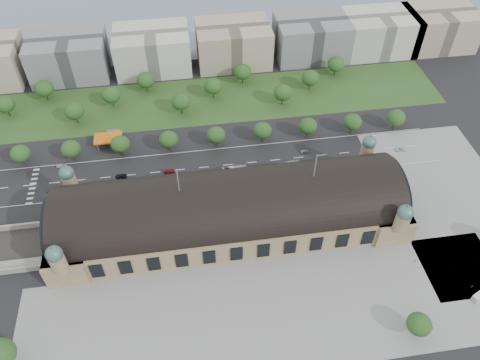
{
  "coord_description": "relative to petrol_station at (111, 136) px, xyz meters",
  "views": [
    {
      "loc": [
        -14.7,
        -128.59,
        161.92
      ],
      "look_at": [
        6.4,
        13.29,
        14.0
      ],
      "focal_mm": 35.0,
      "sensor_mm": 36.0,
      "label": 1
    }
  ],
  "objects": [
    {
      "name": "tree_belt_6",
      "position": [
        37.91,
        17.72,
        5.1
      ],
      "size": [
        10.4,
        10.4,
        12.48
      ],
      "color": "#2D2116",
      "rests_on": "ground"
    },
    {
      "name": "tree_row_6",
      "position": [
        77.91,
        -12.28,
        4.48
      ],
      "size": [
        9.6,
        9.6,
        11.52
      ],
      "color": "#2D2116",
      "rests_on": "ground"
    },
    {
      "name": "plaza_south",
      "position": [
        63.91,
        -109.28,
        -2.95
      ],
      "size": [
        190.0,
        48.0,
        0.12
      ],
      "primitive_type": "cube",
      "color": "gray",
      "rests_on": "ground"
    },
    {
      "name": "tree_row_9",
      "position": [
        149.91,
        -12.28,
        4.48
      ],
      "size": [
        9.6,
        9.6,
        11.52
      ],
      "color": "#2D2116",
      "rests_on": "ground"
    },
    {
      "name": "pedestrian_1",
      "position": [
        143.84,
        -110.61,
        -2.04
      ],
      "size": [
        0.64,
        0.78,
        1.82
      ],
      "primitive_type": "imported",
      "rotation": [
        0.0,
        0.0,
        1.2
      ],
      "color": "gray",
      "rests_on": "ground"
    },
    {
      "name": "parked_car_1",
      "position": [
        -12.25,
        -44.28,
        -2.22
      ],
      "size": [
        5.61,
        5.23,
        1.46
      ],
      "primitive_type": "imported",
      "rotation": [
        0.0,
        0.0,
        -0.88
      ],
      "color": "maroon",
      "rests_on": "ground"
    },
    {
      "name": "office_4",
      "position": [
        73.91,
        67.72,
        9.05
      ],
      "size": [
        45.0,
        32.0,
        24.0
      ],
      "primitive_type": "cube",
      "color": "#B1A38B",
      "rests_on": "ground"
    },
    {
      "name": "tree_belt_3",
      "position": [
        -19.09,
        17.72,
        5.1
      ],
      "size": [
        10.4,
        10.4,
        12.48
      ],
      "color": "#2D2116",
      "rests_on": "ground"
    },
    {
      "name": "tree_belt_8",
      "position": [
        75.91,
        41.72,
        5.1
      ],
      "size": [
        10.4,
        10.4,
        12.48
      ],
      "color": "#2D2116",
      "rests_on": "ground"
    },
    {
      "name": "tree_row_1",
      "position": [
        -42.09,
        -12.28,
        4.48
      ],
      "size": [
        9.6,
        9.6,
        11.52
      ],
      "color": "#2D2116",
      "rests_on": "ground"
    },
    {
      "name": "tree_belt_7",
      "position": [
        56.91,
        29.72,
        5.1
      ],
      "size": [
        10.4,
        10.4,
        12.48
      ],
      "color": "#2D2116",
      "rests_on": "ground"
    },
    {
      "name": "parked_car_0",
      "position": [
        -25.74,
        -44.28,
        -2.28
      ],
      "size": [
        4.26,
        2.91,
        1.33
      ],
      "primitive_type": "imported",
      "rotation": [
        0.0,
        0.0,
        -1.16
      ],
      "color": "black",
      "rests_on": "ground"
    },
    {
      "name": "tree_belt_10",
      "position": [
        113.91,
        29.72,
        5.1
      ],
      "size": [
        10.4,
        10.4,
        12.48
      ],
      "color": "#2D2116",
      "rests_on": "ground"
    },
    {
      "name": "office_5",
      "position": [
        123.91,
        67.72,
        9.05
      ],
      "size": [
        45.0,
        32.0,
        24.0
      ],
      "primitive_type": "cube",
      "color": "slate",
      "rests_on": "ground"
    },
    {
      "name": "plaza_east",
      "position": [
        156.91,
        -65.28,
        -2.95
      ],
      "size": [
        56.0,
        100.0,
        0.12
      ],
      "primitive_type": "cube",
      "color": "gray",
      "rests_on": "ground"
    },
    {
      "name": "parked_car_2",
      "position": [
        7.62,
        -43.14,
        -2.18
      ],
      "size": [
        5.73,
        4.29,
        1.55
      ],
      "primitive_type": "imported",
      "rotation": [
        0.0,
        0.0,
        -1.11
      ],
      "color": "#162540",
      "rests_on": "ground"
    },
    {
      "name": "parked_car_6",
      "position": [
        35.91,
        -41.36,
        -2.22
      ],
      "size": [
        5.29,
        4.52,
        1.46
      ],
      "primitive_type": "imported",
      "rotation": [
        0.0,
        0.0,
        -0.97
      ],
      "color": "black",
      "rests_on": "ground"
    },
    {
      "name": "bus_east",
      "position": [
        88.28,
        -33.28,
        -1.35
      ],
      "size": [
        11.64,
        3.48,
        3.2
      ],
      "primitive_type": "imported",
      "rotation": [
        0.0,
        0.0,
        1.64
      ],
      "color": "beige",
      "rests_on": "ground"
    },
    {
      "name": "tree_belt_5",
      "position": [
        18.91,
        41.72,
        5.1
      ],
      "size": [
        10.4,
        10.4,
        12.48
      ],
      "color": "#2D2116",
      "rests_on": "ground"
    },
    {
      "name": "tree_row_2",
      "position": [
        -18.09,
        -12.28,
        4.48
      ],
      "size": [
        9.6,
        9.6,
        11.52
      ],
      "color": "#2D2116",
      "rests_on": "ground"
    },
    {
      "name": "pedestrian_0",
      "position": [
        126.37,
        -96.16,
        -2.13
      ],
      "size": [
        0.91,
        0.71,
        1.64
      ],
      "primitive_type": "imported",
      "rotation": [
        0.0,
        0.0,
        -0.35
      ],
      "color": "gray",
      "rests_on": "ground"
    },
    {
      "name": "office_6",
      "position": [
        168.91,
        67.72,
        9.05
      ],
      "size": [
        45.0,
        32.0,
        24.0
      ],
      "primitive_type": "cube",
      "color": "beige",
      "rests_on": "ground"
    },
    {
      "name": "tree_belt_9",
      "position": [
        94.91,
        17.72,
        5.1
      ],
      "size": [
        10.4,
        10.4,
        12.48
      ],
      "color": "#2D2116",
      "rests_on": "ground"
    },
    {
      "name": "traffic_car_6",
      "position": [
        146.67,
        -29.58,
        -2.29
      ],
      "size": [
        4.86,
        2.45,
        1.32
      ],
      "primitive_type": "imported",
      "rotation": [
        0.0,
        0.0,
        -1.63
      ],
      "color": "silver",
      "rests_on": "ground"
    },
    {
      "name": "parked_car_5",
      "position": [
        8.49,
        -44.28,
        -2.14
      ],
      "size": [
        6.44,
        5.15,
        1.63
      ],
      "primitive_type": "imported",
      "rotation": [
        0.0,
        0.0,
        -1.08
      ],
      "color": "gray",
      "rests_on": "ground"
    },
    {
      "name": "ground",
      "position": [
        53.91,
        -65.28,
        -2.95
      ],
      "size": [
        900.0,
        900.0,
        0.0
      ],
      "primitive_type": "plane",
      "color": "black",
      "rests_on": "ground"
    },
    {
      "name": "petrol_station",
      "position": [
        0.0,
        0.0,
        0.0
      ],
      "size": [
        14.0,
        13.0,
        5.05
      ],
      "color": "orange",
      "rests_on": "ground"
    },
    {
      "name": "tree_row_5",
      "position": [
        53.91,
        -12.28,
        4.48
      ],
      "size": [
        9.6,
        9.6,
        11.52
      ],
      "color": "#2D2116",
      "rests_on": "ground"
    },
    {
      "name": "traffic_car_2",
      "position": [
        5.54,
        -28.18,
        -2.2
      ],
      "size": [
        5.65,
        3.08,
        1.5
      ],
      "primitive_type": "imported",
      "rotation": [
        0.0,
        0.0,
        -1.68
      ],
      "color": "black",
      "rests_on": "ground"
    },
    {
      "name": "tree_belt_2",
      "position": [
        -38.09,
        41.72,
        5.1
      ],
      "size": [
        10.4,
        10.4,
        12.48
      ],
      "color": "#2D2116",
      "rests_on": "ground"
    },
    {
      "name": "traffic_car_5",
      "position": [
        97.87,
        -23.98,
        -2.3
      ],
      "size": [
        4.05,
        1.68,
        1.3
      ],
      "primitive_type": "imported",
      "rotation": [
        0.0,
        0.0,
        1.65
      ],
      "color": "slate",
      "rests_on": "ground"
    },
    {
      "name": "tree_row_4",
      "position": [
        29.91,
        -12.28,
        4.48
      ],
      "size": [
        9.6,
        9.6,
        11.52
      ],
      "color": "#2D2116",
      "rests_on": "ground"
    },
    {
      "name": "office_3",
      "position": [
        23.91,
        67.72,
        9.05
      ],
      "size": [
        45.0,
        32.0,
        24.0
      ],
      "primitive_type": "cube",
      "color": "beige",
      "rests_on": "ground"
    },
    {
      "name": "tree_plaza_s",
      "position": [
        113.91,
        -125.28,
        3.86
      ],
      "size": [
        9.0,
        9.0,
        10.64
      ],
      "color": "#2D2116",
      "rests_on": "ground"
    },
    {
      "name": "pedestrian_4",
      "position": [
        120.63,
        -124.92,
        -2.02
      ],
      "size": [
        1.0,
        1.3,
        1.85
      ],
      "primitive_type": "imported",
      "rotation": [
        0.0,
        0.0,
        4.25
      ],
      "color": "gray",
      "rests_on": "ground"
    },
    {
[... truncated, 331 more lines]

